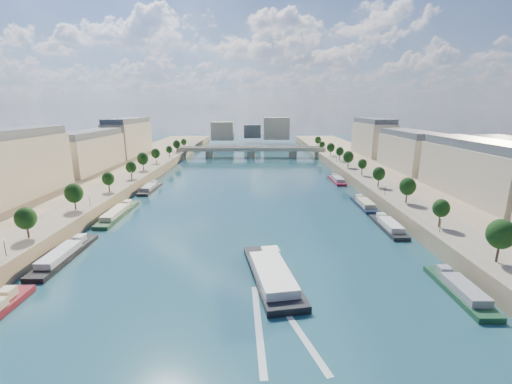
{
  "coord_description": "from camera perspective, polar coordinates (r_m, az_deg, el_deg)",
  "views": [
    {
      "loc": [
        3.35,
        -40.87,
        37.56
      ],
      "look_at": [
        3.54,
        89.85,
        5.0
      ],
      "focal_mm": 24.0,
      "sensor_mm": 36.0,
      "label": 1
    }
  ],
  "objects": [
    {
      "name": "lamps_left",
      "position": [
        145.37,
        -22.68,
        1.07
      ],
      "size": [
        0.36,
        200.36,
        4.28
      ],
      "color": "black",
      "rests_on": "ground"
    },
    {
      "name": "quay_left",
      "position": [
        163.56,
        -27.51,
        0.0
      ],
      "size": [
        44.0,
        520.0,
        5.0
      ],
      "primitive_type": "cube",
      "color": "#9E8460",
      "rests_on": "ground"
    },
    {
      "name": "buildings_left",
      "position": [
        177.82,
        -30.01,
        5.3
      ],
      "size": [
        16.0,
        226.0,
        23.2
      ],
      "color": "#BEAF92",
      "rests_on": "ground"
    },
    {
      "name": "wake",
      "position": [
        65.3,
        3.39,
        -21.13
      ],
      "size": [
        12.13,
        26.03,
        0.04
      ],
      "color": "silver",
      "rests_on": "ground"
    },
    {
      "name": "bridge",
      "position": [
        263.39,
        -0.82,
        6.9
      ],
      "size": [
        112.0,
        12.0,
        8.15
      ],
      "color": "#C1B79E",
      "rests_on": "ground"
    },
    {
      "name": "pave_left",
      "position": [
        156.67,
        -22.74,
        0.91
      ],
      "size": [
        14.0,
        520.0,
        0.1
      ],
      "primitive_type": "cube",
      "color": "gray",
      "rests_on": "quay_left"
    },
    {
      "name": "ground",
      "position": [
        145.83,
        -1.4,
        -0.94
      ],
      "size": [
        700.0,
        700.0,
        0.0
      ],
      "primitive_type": "plane",
      "color": "#0B2831",
      "rests_on": "ground"
    },
    {
      "name": "tour_barge",
      "position": [
        78.86,
        2.68,
        -13.52
      ],
      "size": [
        13.62,
        30.79,
        4.04
      ],
      "rotation": [
        0.0,
        0.0,
        0.18
      ],
      "color": "black",
      "rests_on": "ground"
    },
    {
      "name": "pave_right",
      "position": [
        154.21,
        20.28,
        0.94
      ],
      "size": [
        14.0,
        520.0,
        0.1
      ],
      "primitive_type": "cube",
      "color": "gray",
      "rests_on": "quay_right"
    },
    {
      "name": "trees_right",
      "position": [
        161.75,
        18.58,
        3.62
      ],
      "size": [
        4.8,
        268.8,
        8.26
      ],
      "color": "#382B1E",
      "rests_on": "ground"
    },
    {
      "name": "moored_barges_right",
      "position": [
        129.34,
        18.97,
        -3.29
      ],
      "size": [
        5.0,
        129.86,
        3.6
      ],
      "color": "#1B452B",
      "rests_on": "ground"
    },
    {
      "name": "moored_barges_left",
      "position": [
        106.18,
        -27.75,
        -7.94
      ],
      "size": [
        5.0,
        156.31,
        3.6
      ],
      "color": "#1B1A39",
      "rests_on": "ground"
    },
    {
      "name": "skyline",
      "position": [
        361.12,
        -0.11,
        10.35
      ],
      "size": [
        79.0,
        42.0,
        22.0
      ],
      "color": "#BEAF92",
      "rests_on": "ground"
    },
    {
      "name": "quay_right",
      "position": [
        160.59,
        25.23,
        0.02
      ],
      "size": [
        44.0,
        520.0,
        5.0
      ],
      "primitive_type": "cube",
      "color": "#9E8460",
      "rests_on": "ground"
    },
    {
      "name": "trees_left",
      "position": [
        156.69,
        -21.98,
        3.01
      ],
      "size": [
        4.8,
        268.8,
        8.26
      ],
      "color": "#382B1E",
      "rests_on": "ground"
    },
    {
      "name": "buildings_right",
      "position": [
        174.6,
        27.94,
        5.42
      ],
      "size": [
        16.0,
        226.0,
        23.2
      ],
      "color": "#BEAF92",
      "rests_on": "ground"
    },
    {
      "name": "lamps_right",
      "position": [
        156.79,
        18.2,
        2.33
      ],
      "size": [
        0.36,
        200.36,
        4.28
      ],
      "color": "black",
      "rests_on": "ground"
    }
  ]
}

